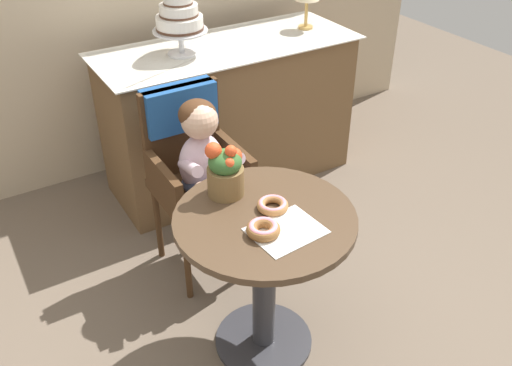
{
  "coord_description": "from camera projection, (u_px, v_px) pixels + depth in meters",
  "views": [
    {
      "loc": [
        -0.91,
        -1.45,
        2.02
      ],
      "look_at": [
        0.05,
        0.15,
        0.77
      ],
      "focal_mm": 39.03,
      "sensor_mm": 36.0,
      "label": 1
    }
  ],
  "objects": [
    {
      "name": "wicker_chair",
      "position": [
        191.0,
        152.0,
        2.71
      ],
      "size": [
        0.42,
        0.45,
        0.95
      ],
      "rotation": [
        0.0,
        0.0,
        0.02
      ],
      "color": "#472D19",
      "rests_on": "ground"
    },
    {
      "name": "donut_mid",
      "position": [
        263.0,
        229.0,
        2.04
      ],
      "size": [
        0.13,
        0.13,
        0.04
      ],
      "color": "#936033",
      "rests_on": "cafe_table"
    },
    {
      "name": "paper_napkin",
      "position": [
        286.0,
        231.0,
        2.07
      ],
      "size": [
        0.28,
        0.23,
        0.0
      ],
      "primitive_type": "cube",
      "rotation": [
        0.0,
        0.0,
        0.09
      ],
      "color": "white",
      "rests_on": "cafe_table"
    },
    {
      "name": "donut_front",
      "position": [
        273.0,
        205.0,
        2.18
      ],
      "size": [
        0.12,
        0.12,
        0.04
      ],
      "color": "#AD7542",
      "rests_on": "cafe_table"
    },
    {
      "name": "cafe_table",
      "position": [
        264.0,
        257.0,
        2.27
      ],
      "size": [
        0.72,
        0.72,
        0.72
      ],
      "color": "#4C3826",
      "rests_on": "ground"
    },
    {
      "name": "flower_vase",
      "position": [
        225.0,
        170.0,
        2.22
      ],
      "size": [
        0.15,
        0.15,
        0.24
      ],
      "color": "brown",
      "rests_on": "cafe_table"
    },
    {
      "name": "ground_plane",
      "position": [
        264.0,
        341.0,
        2.55
      ],
      "size": [
        8.0,
        8.0,
        0.0
      ],
      "primitive_type": "plane",
      "color": "#6B5B4C"
    },
    {
      "name": "display_counter",
      "position": [
        230.0,
        114.0,
        3.46
      ],
      "size": [
        1.56,
        0.62,
        0.9
      ],
      "color": "brown",
      "rests_on": "ground"
    },
    {
      "name": "seated_child",
      "position": [
        205.0,
        160.0,
        2.58
      ],
      "size": [
        0.27,
        0.32,
        0.73
      ],
      "color": "silver",
      "rests_on": "ground"
    },
    {
      "name": "tiered_cake_stand",
      "position": [
        179.0,
        18.0,
        2.98
      ],
      "size": [
        0.3,
        0.3,
        0.33
      ],
      "color": "silver",
      "rests_on": "display_counter"
    }
  ]
}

